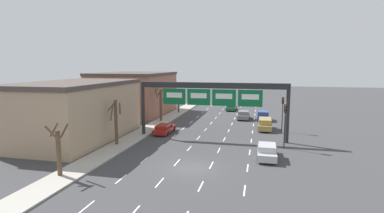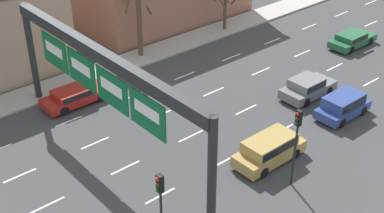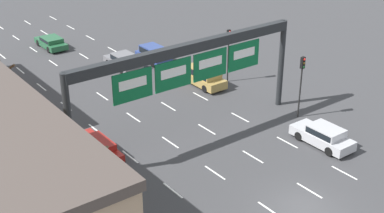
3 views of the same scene
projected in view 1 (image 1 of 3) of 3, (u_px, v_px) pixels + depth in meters
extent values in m
plane|color=#3D3D3F|center=(192.00, 167.00, 27.03)|extent=(220.00, 220.00, 0.00)
cube|color=#A8A399|center=(95.00, 159.00, 29.17)|extent=(2.80, 110.00, 0.15)
cube|color=white|center=(86.00, 207.00, 19.45)|extent=(0.12, 2.00, 0.01)
cube|color=white|center=(121.00, 179.00, 24.27)|extent=(0.12, 2.00, 0.01)
cube|color=white|center=(144.00, 160.00, 29.10)|extent=(0.12, 2.00, 0.01)
cube|color=white|center=(161.00, 147.00, 33.92)|extent=(0.12, 2.00, 0.01)
cube|color=white|center=(174.00, 136.00, 38.75)|extent=(0.12, 2.00, 0.01)
cube|color=white|center=(183.00, 128.00, 43.57)|extent=(0.12, 2.00, 0.01)
cube|color=white|center=(191.00, 122.00, 48.40)|extent=(0.12, 2.00, 0.01)
cube|color=white|center=(198.00, 117.00, 53.22)|extent=(0.12, 2.00, 0.01)
cube|color=white|center=(203.00, 113.00, 58.05)|extent=(0.12, 2.00, 0.01)
cube|color=white|center=(207.00, 109.00, 62.87)|extent=(0.12, 2.00, 0.01)
cube|color=white|center=(211.00, 106.00, 67.70)|extent=(0.12, 2.00, 0.01)
cube|color=white|center=(215.00, 103.00, 72.53)|extent=(0.12, 2.00, 0.01)
cube|color=white|center=(133.00, 213.00, 18.71)|extent=(0.12, 2.00, 0.01)
cube|color=white|center=(160.00, 183.00, 23.54)|extent=(0.12, 2.00, 0.01)
cube|color=white|center=(177.00, 163.00, 28.36)|extent=(0.12, 2.00, 0.01)
cube|color=white|center=(189.00, 148.00, 33.19)|extent=(0.12, 2.00, 0.01)
cube|color=white|center=(198.00, 138.00, 38.01)|extent=(0.12, 2.00, 0.01)
cube|color=white|center=(206.00, 130.00, 42.84)|extent=(0.12, 2.00, 0.01)
cube|color=white|center=(211.00, 123.00, 47.66)|extent=(0.12, 2.00, 0.01)
cube|color=white|center=(216.00, 118.00, 52.49)|extent=(0.12, 2.00, 0.01)
cube|color=white|center=(220.00, 113.00, 57.31)|extent=(0.12, 2.00, 0.01)
cube|color=white|center=(223.00, 109.00, 62.14)|extent=(0.12, 2.00, 0.01)
cube|color=white|center=(226.00, 106.00, 66.97)|extent=(0.12, 2.00, 0.01)
cube|color=white|center=(228.00, 103.00, 71.79)|extent=(0.12, 2.00, 0.01)
cube|color=white|center=(201.00, 186.00, 22.80)|extent=(0.12, 2.00, 0.01)
cube|color=white|center=(211.00, 165.00, 27.63)|extent=(0.12, 2.00, 0.01)
cube|color=white|center=(219.00, 150.00, 32.45)|extent=(0.12, 2.00, 0.01)
cube|color=white|center=(224.00, 139.00, 37.28)|extent=(0.12, 2.00, 0.01)
cube|color=white|center=(229.00, 131.00, 42.10)|extent=(0.12, 2.00, 0.01)
cube|color=white|center=(232.00, 124.00, 46.93)|extent=(0.12, 2.00, 0.01)
cube|color=white|center=(235.00, 118.00, 51.75)|extent=(0.12, 2.00, 0.01)
cube|color=white|center=(237.00, 114.00, 56.58)|extent=(0.12, 2.00, 0.01)
cube|color=white|center=(239.00, 110.00, 61.40)|extent=(0.12, 2.00, 0.01)
cube|color=white|center=(241.00, 107.00, 66.23)|extent=(0.12, 2.00, 0.01)
cube|color=white|center=(242.00, 104.00, 71.06)|extent=(0.12, 2.00, 0.01)
cube|color=white|center=(245.00, 190.00, 22.07)|extent=(0.12, 2.00, 0.01)
cube|color=white|center=(248.00, 168.00, 26.89)|extent=(0.12, 2.00, 0.01)
cube|color=white|center=(250.00, 152.00, 31.72)|extent=(0.12, 2.00, 0.01)
cube|color=white|center=(251.00, 141.00, 36.54)|extent=(0.12, 2.00, 0.01)
cube|color=white|center=(253.00, 132.00, 41.37)|extent=(0.12, 2.00, 0.01)
cube|color=white|center=(253.00, 125.00, 46.19)|extent=(0.12, 2.00, 0.01)
cube|color=white|center=(254.00, 119.00, 51.02)|extent=(0.12, 2.00, 0.01)
cube|color=white|center=(255.00, 115.00, 55.84)|extent=(0.12, 2.00, 0.01)
cube|color=white|center=(255.00, 111.00, 60.67)|extent=(0.12, 2.00, 0.01)
cube|color=white|center=(256.00, 107.00, 65.50)|extent=(0.12, 2.00, 0.01)
cube|color=white|center=(256.00, 104.00, 70.32)|extent=(0.12, 2.00, 0.01)
cylinder|color=#232628|center=(143.00, 109.00, 39.13)|extent=(0.45, 0.45, 7.05)
cylinder|color=#232628|center=(288.00, 114.00, 35.10)|extent=(0.45, 0.45, 7.05)
cube|color=#232628|center=(212.00, 85.00, 36.68)|extent=(18.10, 0.60, 0.70)
cube|color=#0C6033|center=(174.00, 96.00, 37.59)|extent=(2.88, 0.08, 1.99)
cube|color=white|center=(174.00, 95.00, 37.52)|extent=(2.01, 0.02, 0.64)
cube|color=#0C6033|center=(199.00, 97.00, 36.90)|extent=(2.88, 0.08, 1.99)
cube|color=white|center=(199.00, 96.00, 36.83)|extent=(2.01, 0.02, 0.64)
cube|color=#0C6033|center=(224.00, 98.00, 36.20)|extent=(2.88, 0.08, 1.99)
cube|color=white|center=(224.00, 96.00, 36.13)|extent=(2.01, 0.02, 0.64)
cube|color=#0C6033|center=(250.00, 98.00, 35.50)|extent=(2.88, 0.08, 1.99)
cube|color=white|center=(250.00, 97.00, 35.43)|extent=(2.01, 0.02, 0.64)
cube|color=tan|center=(76.00, 113.00, 37.07)|extent=(9.74, 16.89, 6.67)
cube|color=#4C423D|center=(75.00, 84.00, 36.57)|extent=(9.93, 17.22, 0.50)
cube|color=#9E6651|center=(135.00, 94.00, 56.69)|extent=(11.92, 15.89, 7.28)
cube|color=#4C423D|center=(134.00, 74.00, 56.15)|extent=(12.16, 16.20, 0.50)
cube|color=navy|center=(263.00, 117.00, 49.98)|extent=(1.83, 3.97, 0.62)
cube|color=navy|center=(263.00, 113.00, 49.85)|extent=(1.68, 2.78, 0.75)
cube|color=black|center=(263.00, 113.00, 49.85)|extent=(1.72, 2.55, 0.54)
cylinder|color=black|center=(258.00, 117.00, 51.34)|extent=(0.22, 0.66, 0.66)
cylinder|color=black|center=(268.00, 117.00, 50.97)|extent=(0.22, 0.66, 0.66)
cylinder|color=black|center=(258.00, 119.00, 49.04)|extent=(0.22, 0.66, 0.66)
cylinder|color=black|center=(268.00, 120.00, 48.67)|extent=(0.22, 0.66, 0.66)
cube|color=slate|center=(244.00, 116.00, 51.06)|extent=(1.94, 4.25, 0.66)
cube|color=slate|center=(244.00, 113.00, 50.73)|extent=(1.78, 2.21, 0.59)
cube|color=black|center=(244.00, 113.00, 50.73)|extent=(1.82, 2.04, 0.43)
cylinder|color=black|center=(239.00, 116.00, 52.51)|extent=(0.22, 0.66, 0.66)
cylinder|color=black|center=(249.00, 116.00, 52.12)|extent=(0.22, 0.66, 0.66)
cylinder|color=black|center=(238.00, 118.00, 50.05)|extent=(0.22, 0.66, 0.66)
cylinder|color=black|center=(248.00, 119.00, 49.66)|extent=(0.22, 0.66, 0.66)
cube|color=#B7B7BC|center=(267.00, 153.00, 29.70)|extent=(1.80, 4.58, 0.68)
cube|color=#B7B7BC|center=(267.00, 147.00, 29.35)|extent=(1.66, 2.38, 0.57)
cube|color=black|center=(267.00, 147.00, 29.35)|extent=(1.69, 2.19, 0.41)
cylinder|color=black|center=(259.00, 150.00, 31.23)|extent=(0.22, 0.66, 0.66)
cylinder|color=black|center=(275.00, 151.00, 30.87)|extent=(0.22, 0.66, 0.66)
cylinder|color=black|center=(258.00, 158.00, 28.58)|extent=(0.22, 0.66, 0.66)
cylinder|color=black|center=(276.00, 160.00, 28.22)|extent=(0.22, 0.66, 0.66)
cube|color=#A88947|center=(265.00, 126.00, 42.67)|extent=(1.84, 4.61, 0.73)
cube|color=#A88947|center=(265.00, 121.00, 42.53)|extent=(1.69, 3.22, 0.71)
cube|color=black|center=(265.00, 121.00, 42.53)|extent=(1.73, 2.97, 0.51)
cylinder|color=black|center=(259.00, 125.00, 44.23)|extent=(0.22, 0.66, 0.66)
cylinder|color=black|center=(271.00, 126.00, 43.86)|extent=(0.22, 0.66, 0.66)
cylinder|color=black|center=(259.00, 129.00, 41.56)|extent=(0.22, 0.66, 0.66)
cylinder|color=black|center=(271.00, 130.00, 41.19)|extent=(0.22, 0.66, 0.66)
cube|color=#235B38|center=(231.00, 108.00, 61.14)|extent=(1.87, 4.53, 0.56)
cube|color=#235B38|center=(231.00, 106.00, 60.80)|extent=(1.72, 2.36, 0.43)
cube|color=black|center=(231.00, 106.00, 60.80)|extent=(1.76, 2.17, 0.31)
cylinder|color=black|center=(228.00, 108.00, 62.66)|extent=(0.22, 0.66, 0.66)
cylinder|color=black|center=(236.00, 108.00, 62.28)|extent=(0.22, 0.66, 0.66)
cylinder|color=black|center=(226.00, 109.00, 60.03)|extent=(0.22, 0.66, 0.66)
cylinder|color=black|center=(235.00, 110.00, 59.66)|extent=(0.22, 0.66, 0.66)
cube|color=maroon|center=(165.00, 129.00, 40.67)|extent=(1.91, 4.84, 0.56)
cube|color=maroon|center=(164.00, 126.00, 40.32)|extent=(1.75, 2.52, 0.43)
cube|color=black|center=(164.00, 126.00, 40.32)|extent=(1.79, 2.32, 0.31)
cylinder|color=black|center=(162.00, 128.00, 42.29)|extent=(0.22, 0.66, 0.66)
cylinder|color=black|center=(174.00, 129.00, 41.90)|extent=(0.22, 0.66, 0.66)
cylinder|color=black|center=(155.00, 133.00, 39.48)|extent=(0.22, 0.66, 0.66)
cylinder|color=black|center=(167.00, 133.00, 39.10)|extent=(0.22, 0.66, 0.66)
cylinder|color=black|center=(282.00, 118.00, 41.33)|extent=(0.12, 0.12, 3.91)
cube|color=black|center=(283.00, 100.00, 41.00)|extent=(0.30, 0.24, 0.90)
sphere|color=red|center=(283.00, 98.00, 40.83)|extent=(0.20, 0.20, 0.20)
sphere|color=#412F0C|center=(283.00, 101.00, 40.87)|extent=(0.20, 0.20, 0.20)
sphere|color=#0E3515|center=(283.00, 103.00, 40.91)|extent=(0.20, 0.20, 0.20)
cylinder|color=black|center=(284.00, 131.00, 32.92)|extent=(0.12, 0.12, 4.04)
cube|color=black|center=(285.00, 108.00, 32.58)|extent=(0.30, 0.24, 0.90)
sphere|color=red|center=(286.00, 106.00, 32.41)|extent=(0.20, 0.20, 0.20)
sphere|color=#412F0C|center=(286.00, 109.00, 32.45)|extent=(0.20, 0.20, 0.20)
sphere|color=#0E3515|center=(285.00, 111.00, 32.49)|extent=(0.20, 0.20, 0.20)
cylinder|color=brown|center=(59.00, 153.00, 24.49)|extent=(0.38, 0.38, 3.79)
cylinder|color=brown|center=(53.00, 134.00, 23.66)|extent=(1.36, 0.30, 1.37)
cylinder|color=brown|center=(54.00, 130.00, 24.39)|extent=(0.36, 0.92, 1.06)
cylinder|color=brown|center=(64.00, 131.00, 24.71)|extent=(1.26, 0.69, 1.39)
cylinder|color=brown|center=(116.00, 122.00, 34.17)|extent=(0.36, 0.36, 5.08)
cylinder|color=brown|center=(112.00, 113.00, 34.04)|extent=(0.33, 1.07, 1.74)
cylinder|color=brown|center=(120.00, 109.00, 34.06)|extent=(0.62, 1.04, 1.46)
cylinder|color=brown|center=(113.00, 105.00, 34.31)|extent=(0.80, 1.23, 1.25)
cylinder|color=brown|center=(161.00, 105.00, 48.64)|extent=(0.40, 0.40, 5.09)
cylinder|color=brown|center=(165.00, 97.00, 48.88)|extent=(1.36, 1.35, 1.30)
cylinder|color=brown|center=(156.00, 92.00, 48.04)|extent=(1.12, 1.49, 1.85)
cylinder|color=brown|center=(158.00, 88.00, 48.72)|extent=(0.97, 1.27, 1.71)
cylinder|color=brown|center=(160.00, 92.00, 48.79)|extent=(1.01, 0.62, 1.06)
cylinder|color=brown|center=(179.00, 103.00, 57.31)|extent=(0.30, 0.30, 3.63)
cylinder|color=brown|center=(178.00, 98.00, 56.59)|extent=(1.29, 0.18, 1.16)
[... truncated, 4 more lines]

